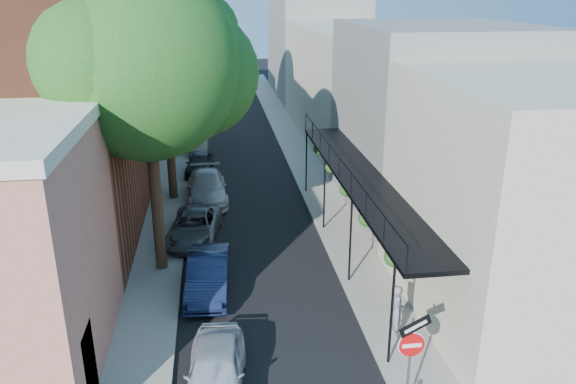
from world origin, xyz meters
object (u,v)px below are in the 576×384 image
object	(u,v)px
sign_post	(411,349)
parked_car_c	(194,227)
parked_car_a	(216,371)
pedestrian	(397,311)
oak_far	(180,26)
parked_car_f	(199,145)
parked_car_b	(208,275)
oak_mid	(172,63)
oak_near	(158,67)
parked_car_d	(207,187)
parked_car_e	(199,163)

from	to	relation	value
sign_post	parked_car_c	bearing A→B (deg)	116.10
parked_car_a	parked_car_c	world-z (taller)	parked_car_a
parked_car_c	pedestrian	distance (m)	10.63
oak_far	parked_car_f	world-z (taller)	oak_far
parked_car_b	parked_car_a	bearing A→B (deg)	-84.88
oak_far	oak_mid	bearing A→B (deg)	-90.41
oak_near	parked_car_f	bearing A→B (deg)	87.33
oak_near	parked_car_c	world-z (taller)	oak_near
oak_mid	parked_car_c	size ratio (longest dim) A/B	2.29
oak_near	parked_car_c	bearing A→B (deg)	71.66
oak_near	oak_mid	world-z (taller)	oak_near
pedestrian	parked_car_d	bearing A→B (deg)	22.99
pedestrian	parked_car_a	bearing A→B (deg)	106.03
parked_car_b	pedestrian	world-z (taller)	pedestrian
oak_near	parked_car_a	distance (m)	10.70
parked_car_a	pedestrian	distance (m)	5.95
oak_near	pedestrian	bearing A→B (deg)	-39.48
parked_car_a	oak_mid	bearing A→B (deg)	100.47
sign_post	parked_car_f	xyz separation A→B (m)	(-5.76, 25.73, -1.45)
oak_mid	parked_car_f	xyz separation A→B (m)	(0.82, 8.48, -6.47)
parked_car_e	oak_mid	bearing A→B (deg)	-97.94
oak_near	parked_car_e	xyz separation A→B (m)	(0.88, 11.96, -7.24)
oak_mid	parked_car_b	xyz separation A→B (m)	(1.45, -10.18, -6.37)
sign_post	parked_car_e	distance (m)	22.03
parked_car_c	pedestrian	xyz separation A→B (m)	(6.49, -8.41, 0.40)
parked_car_c	oak_near	bearing A→B (deg)	-100.84
pedestrian	oak_mid	bearing A→B (deg)	26.73
sign_post	oak_far	bearing A→B (deg)	103.91
oak_mid	oak_far	xyz separation A→B (m)	(0.06, 9.04, 1.20)
oak_near	pedestrian	xyz separation A→B (m)	(7.29, -6.00, -6.86)
parked_car_a	parked_car_c	bearing A→B (deg)	99.02
oak_mid	parked_car_b	world-z (taller)	oak_mid
oak_far	parked_car_a	world-z (taller)	oak_far
oak_far	parked_car_c	xyz separation A→B (m)	(0.78, -14.60, -7.64)
pedestrian	parked_car_f	bearing A→B (deg)	15.21
oak_far	parked_car_e	distance (m)	9.18
sign_post	parked_car_f	size ratio (longest dim) A/B	0.84
oak_far	pedestrian	bearing A→B (deg)	-72.45
sign_post	parked_car_a	world-z (taller)	sign_post
parked_car_c	parked_car_f	distance (m)	14.04
oak_near	parked_car_d	bearing A→B (deg)	79.64
parked_car_c	parked_car_b	bearing A→B (deg)	-75.04
parked_car_f	parked_car_a	bearing A→B (deg)	-86.56
oak_near	oak_mid	xyz separation A→B (m)	(-0.05, 7.97, -0.82)
oak_near	parked_car_e	bearing A→B (deg)	85.80
sign_post	parked_car_b	xyz separation A→B (m)	(-5.12, 7.08, -1.35)
oak_far	parked_car_d	size ratio (longest dim) A/B	2.45
oak_far	pedestrian	size ratio (longest dim) A/B	6.62
oak_mid	oak_far	size ratio (longest dim) A/B	0.86
parked_car_e	parked_car_d	bearing A→B (deg)	-79.05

